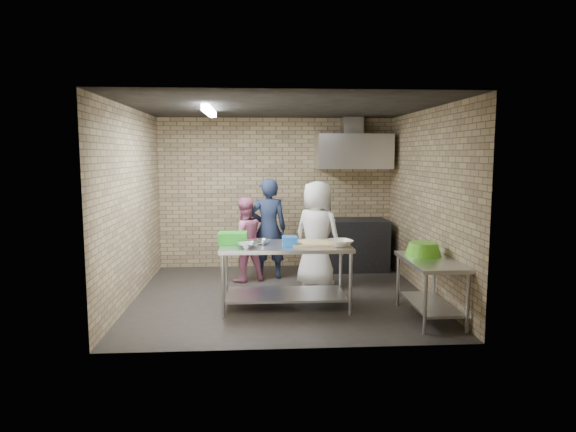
{
  "coord_description": "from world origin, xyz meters",
  "views": [
    {
      "loc": [
        -0.38,
        -7.12,
        2.05
      ],
      "look_at": [
        0.1,
        0.2,
        1.15
      ],
      "focal_mm": 31.43,
      "sensor_mm": 36.0,
      "label": 1
    }
  ],
  "objects_px": {
    "green_basin": "(423,249)",
    "bottle_green": "(376,156)",
    "woman_pink": "(244,239)",
    "blue_tub": "(290,241)",
    "woman_white": "(317,234)",
    "man_navy": "(268,229)",
    "side_counter": "(430,289)",
    "green_crate": "(233,238)",
    "stove": "(353,244)",
    "prep_table": "(285,276)"
  },
  "relations": [
    {
      "from": "green_basin",
      "to": "bottle_green",
      "type": "xyz_separation_m",
      "value": [
        0.02,
        2.74,
        1.18
      ]
    },
    {
      "from": "bottle_green",
      "to": "woman_pink",
      "type": "distance_m",
      "value": 2.88
    },
    {
      "from": "blue_tub",
      "to": "bottle_green",
      "type": "bearing_deg",
      "value": 55.59
    },
    {
      "from": "blue_tub",
      "to": "woman_white",
      "type": "relative_size",
      "value": 0.12
    },
    {
      "from": "woman_pink",
      "to": "man_navy",
      "type": "bearing_deg",
      "value": -178.02
    },
    {
      "from": "woman_pink",
      "to": "woman_white",
      "type": "bearing_deg",
      "value": 138.2
    },
    {
      "from": "side_counter",
      "to": "green_crate",
      "type": "relative_size",
      "value": 3.14
    },
    {
      "from": "stove",
      "to": "green_basin",
      "type": "xyz_separation_m",
      "value": [
        0.43,
        -2.5,
        0.38
      ]
    },
    {
      "from": "green_basin",
      "to": "woman_pink",
      "type": "xyz_separation_m",
      "value": [
        -2.34,
        1.78,
        -0.15
      ]
    },
    {
      "from": "woman_pink",
      "to": "stove",
      "type": "bearing_deg",
      "value": 179.71
    },
    {
      "from": "prep_table",
      "to": "stove",
      "type": "distance_m",
      "value": 2.56
    },
    {
      "from": "man_navy",
      "to": "woman_white",
      "type": "relative_size",
      "value": 1.01
    },
    {
      "from": "man_navy",
      "to": "woman_pink",
      "type": "distance_m",
      "value": 0.46
    },
    {
      "from": "stove",
      "to": "green_basin",
      "type": "relative_size",
      "value": 2.61
    },
    {
      "from": "stove",
      "to": "man_navy",
      "type": "bearing_deg",
      "value": -160.03
    },
    {
      "from": "stove",
      "to": "green_basin",
      "type": "distance_m",
      "value": 2.57
    },
    {
      "from": "blue_tub",
      "to": "woman_white",
      "type": "bearing_deg",
      "value": 66.14
    },
    {
      "from": "stove",
      "to": "green_crate",
      "type": "relative_size",
      "value": 3.14
    },
    {
      "from": "man_navy",
      "to": "stove",
      "type": "bearing_deg",
      "value": -162.76
    },
    {
      "from": "green_basin",
      "to": "bottle_green",
      "type": "bearing_deg",
      "value": 89.58
    },
    {
      "from": "stove",
      "to": "prep_table",
      "type": "bearing_deg",
      "value": -121.33
    },
    {
      "from": "woman_pink",
      "to": "blue_tub",
      "type": "bearing_deg",
      "value": 91.04
    },
    {
      "from": "stove",
      "to": "woman_pink",
      "type": "relative_size",
      "value": 0.88
    },
    {
      "from": "blue_tub",
      "to": "woman_pink",
      "type": "height_order",
      "value": "woman_pink"
    },
    {
      "from": "woman_pink",
      "to": "woman_white",
      "type": "distance_m",
      "value": 1.22
    },
    {
      "from": "blue_tub",
      "to": "bottle_green",
      "type": "relative_size",
      "value": 1.27
    },
    {
      "from": "green_basin",
      "to": "green_crate",
      "type": "bearing_deg",
      "value": 170.08
    },
    {
      "from": "blue_tub",
      "to": "man_navy",
      "type": "bearing_deg",
      "value": 97.64
    },
    {
      "from": "prep_table",
      "to": "woman_pink",
      "type": "distance_m",
      "value": 1.6
    },
    {
      "from": "prep_table",
      "to": "woman_white",
      "type": "height_order",
      "value": "woman_white"
    },
    {
      "from": "green_basin",
      "to": "man_navy",
      "type": "xyz_separation_m",
      "value": [
        -1.95,
        1.95,
        -0.01
      ]
    },
    {
      "from": "side_counter",
      "to": "green_basin",
      "type": "relative_size",
      "value": 2.61
    },
    {
      "from": "blue_tub",
      "to": "prep_table",
      "type": "bearing_deg",
      "value": 116.57
    },
    {
      "from": "side_counter",
      "to": "woman_white",
      "type": "relative_size",
      "value": 0.73
    },
    {
      "from": "prep_table",
      "to": "woman_white",
      "type": "distance_m",
      "value": 1.24
    },
    {
      "from": "blue_tub",
      "to": "green_basin",
      "type": "height_order",
      "value": "blue_tub"
    },
    {
      "from": "stove",
      "to": "woman_pink",
      "type": "height_order",
      "value": "woman_pink"
    },
    {
      "from": "stove",
      "to": "blue_tub",
      "type": "bearing_deg",
      "value": -119.26
    },
    {
      "from": "green_crate",
      "to": "blue_tub",
      "type": "bearing_deg",
      "value": -16.35
    },
    {
      "from": "green_crate",
      "to": "man_navy",
      "type": "height_order",
      "value": "man_navy"
    },
    {
      "from": "man_navy",
      "to": "woman_white",
      "type": "distance_m",
      "value": 0.95
    },
    {
      "from": "woman_pink",
      "to": "woman_white",
      "type": "height_order",
      "value": "woman_white"
    },
    {
      "from": "blue_tub",
      "to": "green_basin",
      "type": "xyz_separation_m",
      "value": [
        1.71,
        -0.21,
        -0.09
      ]
    },
    {
      "from": "stove",
      "to": "side_counter",
      "type": "bearing_deg",
      "value": -80.71
    },
    {
      "from": "woman_pink",
      "to": "green_basin",
      "type": "bearing_deg",
      "value": 121.9
    },
    {
      "from": "woman_white",
      "to": "woman_pink",
      "type": "bearing_deg",
      "value": 17.55
    },
    {
      "from": "prep_table",
      "to": "blue_tub",
      "type": "distance_m",
      "value": 0.5
    },
    {
      "from": "bottle_green",
      "to": "man_navy",
      "type": "height_order",
      "value": "bottle_green"
    },
    {
      "from": "stove",
      "to": "green_crate",
      "type": "xyz_separation_m",
      "value": [
        -2.03,
        -2.07,
        0.49
      ]
    },
    {
      "from": "woman_white",
      "to": "stove",
      "type": "bearing_deg",
      "value": -85.61
    }
  ]
}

